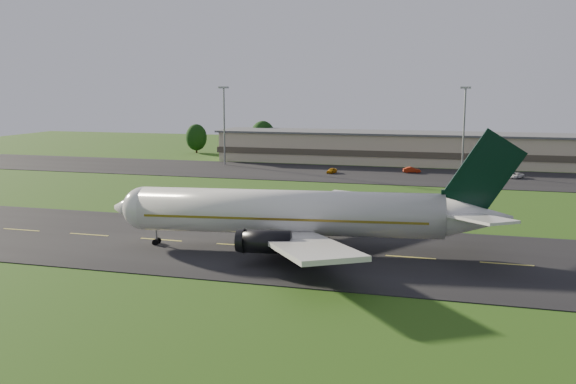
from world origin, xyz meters
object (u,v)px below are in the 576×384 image
(light_mast_centre, at_px, (464,120))
(service_vehicle_b, at_px, (412,170))
(service_vehicle_c, at_px, (516,176))
(airliner, at_px, (296,214))
(service_vehicle_a, at_px, (332,171))
(light_mast_west, at_px, (224,116))
(terminal, at_px, (469,150))

(light_mast_centre, relative_size, service_vehicle_b, 4.95)
(service_vehicle_c, bearing_deg, airliner, -79.61)
(light_mast_centre, xyz_separation_m, service_vehicle_a, (-29.68, -8.42, -12.01))
(airliner, relative_size, light_mast_west, 2.51)
(light_mast_west, height_order, service_vehicle_b, light_mast_west)
(light_mast_west, xyz_separation_m, service_vehicle_a, (30.32, -8.42, -12.01))
(light_mast_west, relative_size, light_mast_centre, 1.00)
(service_vehicle_a, relative_size, service_vehicle_b, 0.89)
(airliner, relative_size, service_vehicle_c, 12.04)
(airliner, relative_size, light_mast_centre, 2.51)
(terminal, bearing_deg, light_mast_centre, -94.95)
(service_vehicle_b, bearing_deg, service_vehicle_a, 93.53)
(service_vehicle_a, height_order, service_vehicle_c, service_vehicle_a)
(airliner, height_order, service_vehicle_b, airliner)
(service_vehicle_a, bearing_deg, light_mast_west, 176.72)
(light_mast_west, bearing_deg, light_mast_centre, 0.00)
(airliner, distance_m, service_vehicle_a, 72.33)
(light_mast_west, distance_m, service_vehicle_b, 50.01)
(light_mast_west, bearing_deg, terminal, 14.76)
(light_mast_west, relative_size, service_vehicle_a, 5.55)
(airliner, xyz_separation_m, light_mast_centre, (19.30, 79.89, 8.08))
(service_vehicle_b, height_order, service_vehicle_c, service_vehicle_b)
(terminal, relative_size, service_vehicle_a, 39.56)
(light_mast_west, xyz_separation_m, service_vehicle_b, (48.49, -2.60, -11.96))
(light_mast_centre, height_order, service_vehicle_b, light_mast_centre)
(service_vehicle_a, xyz_separation_m, service_vehicle_c, (41.49, 2.92, -0.03))
(terminal, height_order, service_vehicle_b, terminal)
(light_mast_centre, distance_m, service_vehicle_c, 17.74)
(service_vehicle_a, bearing_deg, service_vehicle_b, 29.98)
(airliner, height_order, light_mast_west, light_mast_west)
(airliner, bearing_deg, service_vehicle_a, 90.83)
(light_mast_centre, xyz_separation_m, service_vehicle_b, (-11.51, -2.60, -11.96))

